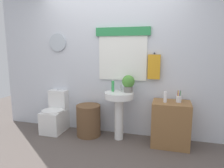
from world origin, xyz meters
The scene contains 11 objects.
ground_plane centered at (0.00, 0.00, 0.00)m, with size 8.00×8.00×0.00m, color #564C47.
back_wall centered at (0.00, 1.15, 1.30)m, with size 4.40×0.18×2.60m.
toilet centered at (-1.03, 0.89, 0.29)m, with size 0.38×0.51×0.77m.
laundry_hamper centered at (-0.36, 0.85, 0.27)m, with size 0.42×0.42×0.55m, color brown.
pedestal_sink centered at (0.19, 0.85, 0.59)m, with size 0.48×0.48×0.81m.
faucet centered at (0.19, 0.97, 0.86)m, with size 0.03×0.03×0.10m, color silver.
wooden_cabinet centered at (1.03, 0.85, 0.35)m, with size 0.58×0.44×0.70m, color olive.
soap_bottle centered at (0.07, 0.90, 0.90)m, with size 0.05×0.05×0.18m, color green.
potted_plant centered at (0.33, 0.91, 0.96)m, with size 0.21×0.21×0.28m.
lotion_bottle centered at (0.92, 0.81, 0.79)m, with size 0.05×0.05×0.17m, color white.
toothbrush_cup centered at (1.13, 0.87, 0.76)m, with size 0.08×0.08×0.19m.
Camera 1 is at (0.96, -2.36, 1.52)m, focal length 32.98 mm.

